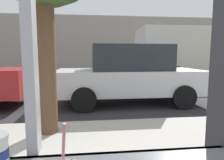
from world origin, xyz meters
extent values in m
plane|color=#2D2D30|center=(0.00, 8.00, 0.00)|extent=(60.00, 60.00, 0.00)
cube|color=#35373A|center=(0.00, 0.03, 0.95)|extent=(1.91, 0.02, 0.02)
cube|color=#A89E8E|center=(0.00, 19.24, 2.60)|extent=(28.00, 1.20, 5.21)
cube|color=beige|center=(0.19, -0.12, 1.01)|extent=(0.01, 0.01, 0.01)
cylinder|color=black|center=(-2.28, 5.88, 0.32)|extent=(0.64, 0.18, 0.64)
cube|color=silver|center=(1.44, 5.00, 0.66)|extent=(4.25, 1.83, 0.68)
cube|color=#282D33|center=(1.46, 5.00, 1.36)|extent=(2.21, 1.61, 0.72)
cylinder|color=black|center=(2.76, 5.92, 0.32)|extent=(0.64, 0.18, 0.64)
cylinder|color=black|center=(2.76, 4.09, 0.32)|extent=(0.64, 0.18, 0.64)
cylinder|color=black|center=(0.13, 5.92, 0.32)|extent=(0.64, 0.18, 0.64)
cylinder|color=black|center=(0.13, 4.09, 0.32)|extent=(0.64, 0.18, 0.64)
cube|color=silver|center=(5.37, 9.74, 1.67)|extent=(4.79, 2.20, 2.44)
cylinder|color=black|center=(8.57, 10.79, 0.45)|extent=(0.90, 0.24, 0.90)
cylinder|color=black|center=(4.54, 10.84, 0.45)|extent=(0.90, 0.24, 0.90)
cylinder|color=black|center=(4.54, 8.64, 0.45)|extent=(0.90, 0.24, 0.90)
cylinder|color=brown|center=(-0.43, 2.49, 1.31)|extent=(0.30, 0.30, 2.35)
camera|label=1|loc=(0.27, -0.87, 1.42)|focal=32.11mm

